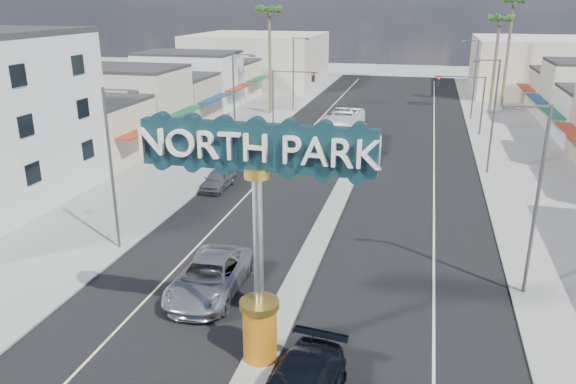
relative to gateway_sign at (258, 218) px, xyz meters
The scene contains 23 objects.
ground 28.64m from the gateway_sign, 90.00° to the left, with size 160.00×160.00×0.00m, color gray.
road 28.64m from the gateway_sign, 90.00° to the left, with size 20.00×120.00×0.01m, color black.
median_island 13.37m from the gateway_sign, 90.00° to the left, with size 1.30×30.00×0.16m, color gray.
sidewalk_left 31.87m from the gateway_sign, 116.55° to the left, with size 8.00×120.00×0.12m, color gray.
sidewalk_right 31.87m from the gateway_sign, 63.45° to the left, with size 8.00×120.00×0.12m, color gray.
storefront_row_left 47.62m from the gateway_sign, 120.33° to the left, with size 12.00×42.00×6.00m, color beige.
backdrop_far_left 76.29m from the gateway_sign, 106.77° to the left, with size 20.00×20.00×8.00m, color #B7B29E.
backdrop_far_right 76.29m from the gateway_sign, 73.23° to the left, with size 20.00×20.00×8.00m, color beige.
gateway_sign is the anchor object (origin of this frame).
traffic_signal_left 43.04m from the gateway_sign, 102.33° to the left, with size 5.09×0.45×6.00m.
traffic_signal_right 43.04m from the gateway_sign, 77.67° to the left, with size 5.09×0.45×6.00m.
streetlight_l_near 13.19m from the gateway_sign, 142.45° to the left, with size 2.03×0.22×9.00m.
streetlight_l_mid 29.91m from the gateway_sign, 110.42° to the left, with size 2.03×0.22×9.00m.
streetlight_l_far 51.10m from the gateway_sign, 101.78° to the left, with size 2.03×0.22×9.00m.
streetlight_r_near 13.19m from the gateway_sign, 37.55° to the left, with size 2.03×0.22×9.00m.
streetlight_r_mid 29.91m from the gateway_sign, 69.58° to the left, with size 2.03×0.22×9.00m.
streetlight_r_far 51.10m from the gateway_sign, 78.22° to the left, with size 2.03×0.22×9.00m.
palm_left_far 50.06m from the gateway_sign, 105.15° to the left, with size 2.60×2.60×13.10m.
palm_right_mid 55.76m from the gateway_sign, 76.47° to the left, with size 2.60×2.60×12.10m.
palm_right_far 62.20m from the gateway_sign, 75.97° to the left, with size 2.60×2.60×14.10m.
suv_left 7.79m from the gateway_sign, 130.09° to the left, with size 2.88×6.25×1.74m, color #ADAEB2.
car_parked_left 22.00m from the gateway_sign, 114.90° to the left, with size 1.68×4.17×1.42m, color slate.
city_bus 31.58m from the gateway_sign, 93.66° to the left, with size 2.91×12.44×3.46m, color white.
Camera 1 is at (5.44, -15.57, 13.19)m, focal length 35.00 mm.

